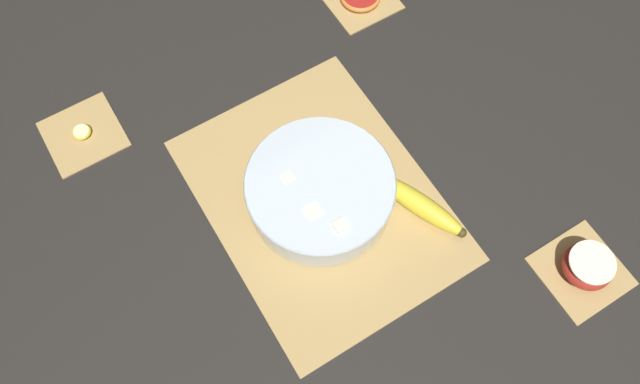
# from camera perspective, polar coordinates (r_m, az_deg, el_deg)

# --- Properties ---
(ground_plane) EXTENTS (6.00, 6.00, 0.00)m
(ground_plane) POSITION_cam_1_polar(r_m,az_deg,el_deg) (1.10, -0.00, -0.71)
(ground_plane) COLOR black
(bamboo_mat_center) EXTENTS (0.49, 0.37, 0.01)m
(bamboo_mat_center) POSITION_cam_1_polar(r_m,az_deg,el_deg) (1.10, -0.00, -0.65)
(bamboo_mat_center) COLOR tan
(bamboo_mat_center) RESTS_ON ground_plane
(coaster_mat_near_left) EXTENTS (0.13, 0.13, 0.01)m
(coaster_mat_near_left) POSITION_cam_1_polar(r_m,az_deg,el_deg) (1.14, 22.79, -6.67)
(coaster_mat_near_left) COLOR tan
(coaster_mat_near_left) RESTS_ON ground_plane
(coaster_mat_far_right) EXTENTS (0.13, 0.13, 0.01)m
(coaster_mat_far_right) POSITION_cam_1_polar(r_m,az_deg,el_deg) (1.24, -20.85, 4.99)
(coaster_mat_far_right) COLOR tan
(coaster_mat_far_right) RESTS_ON ground_plane
(fruit_salad_bowl) EXTENTS (0.26, 0.26, 0.07)m
(fruit_salad_bowl) POSITION_cam_1_polar(r_m,az_deg,el_deg) (1.06, 0.01, 0.26)
(fruit_salad_bowl) COLOR silver
(fruit_salad_bowl) RESTS_ON bamboo_mat_center
(whole_banana) EXTENTS (0.18, 0.10, 0.04)m
(whole_banana) POSITION_cam_1_polar(r_m,az_deg,el_deg) (1.08, 9.16, -1.16)
(whole_banana) COLOR yellow
(whole_banana) RESTS_ON bamboo_mat_center
(apple_half) EXTENTS (0.08, 0.08, 0.05)m
(apple_half) POSITION_cam_1_polar(r_m,az_deg,el_deg) (1.12, 23.28, -6.25)
(apple_half) COLOR #B72D23
(apple_half) RESTS_ON coaster_mat_near_left
(banana_coin_single) EXTENTS (0.03, 0.03, 0.01)m
(banana_coin_single) POSITION_cam_1_polar(r_m,az_deg,el_deg) (1.23, -20.96, 5.16)
(banana_coin_single) COLOR beige
(banana_coin_single) RESTS_ON coaster_mat_far_right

